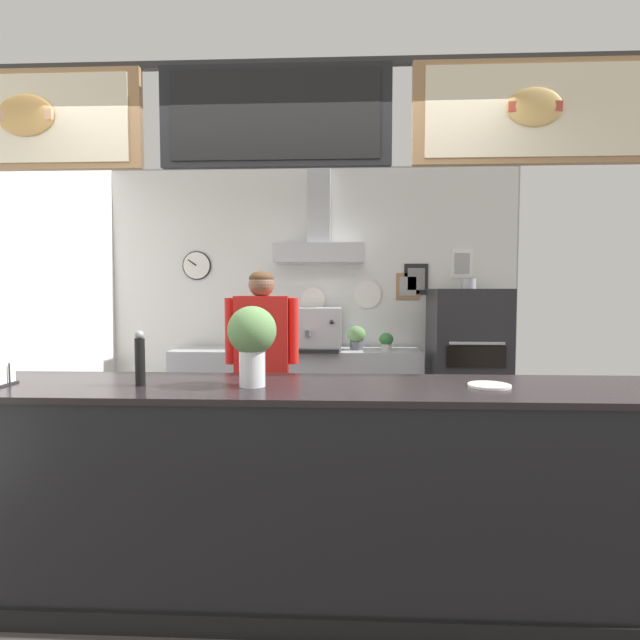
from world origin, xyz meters
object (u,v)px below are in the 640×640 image
pepper_grinder (140,358)px  condiment_plate (489,385)px  potted_thyme (269,337)px  espresso_machine (319,329)px  potted_sage (239,340)px  basil_vase (252,339)px  potted_oregano (386,341)px  pizza_oven (467,364)px  shop_worker (262,370)px  potted_basil (357,337)px

pepper_grinder → condiment_plate: bearing=1.7°
potted_thyme → pepper_grinder: (-0.20, -2.87, 0.17)m
espresso_machine → potted_sage: size_ratio=3.17×
potted_thyme → pepper_grinder: bearing=-93.9°
potted_thyme → basil_vase: bearing=-83.1°
espresso_machine → potted_oregano: 0.71m
pepper_grinder → potted_oregano: bearing=63.3°
pizza_oven → potted_thyme: (-2.03, 0.17, 0.25)m
shop_worker → potted_thyme: 1.42m
pepper_grinder → potted_thyme: bearing=86.1°
potted_sage → pizza_oven: bearing=-4.2°
potted_oregano → pepper_grinder: bearing=-116.7°
potted_basil → potted_oregano: bearing=0.2°
pizza_oven → espresso_machine: bearing=175.7°
condiment_plate → potted_thyme: bearing=117.6°
pizza_oven → espresso_machine: 1.55m
pizza_oven → condiment_plate: 2.72m
potted_thyme → condiment_plate: (1.48, -2.82, 0.04)m
shop_worker → condiment_plate: bearing=129.6°
shop_worker → potted_basil: (0.77, 1.38, 0.13)m
shop_worker → potted_oregano: bearing=-131.4°
pepper_grinder → basil_vase: 0.55m
potted_thyme → pepper_grinder: pepper_grinder is taller
espresso_machine → condiment_plate: bearing=-71.1°
condiment_plate → pepper_grinder: (-1.67, -0.05, 0.13)m
potted_basil → basil_vase: (-0.58, -2.83, 0.26)m
potted_oregano → pizza_oven: bearing=-10.3°
condiment_plate → pepper_grinder: bearing=-178.3°
potted_thyme → condiment_plate: 3.18m
pizza_oven → potted_thyme: 2.05m
pizza_oven → basil_vase: (-1.69, -2.69, 0.51)m
shop_worker → basil_vase: (0.19, -1.45, 0.38)m
pepper_grinder → pizza_oven: bearing=50.5°
pizza_oven → espresso_machine: size_ratio=2.93×
pizza_oven → potted_oregano: (-0.80, 0.14, 0.22)m
basil_vase → potted_basil: bearing=78.5°
potted_sage → potted_basil: potted_basil is taller
potted_basil → basil_vase: size_ratio=0.64×
shop_worker → potted_sage: shop_worker is taller
potted_basil → condiment_plate: 2.85m
potted_sage → basil_vase: size_ratio=0.45×
potted_oregano → potted_basil: size_ratio=0.72×
basil_vase → pepper_grinder: bearing=-179.0°
espresso_machine → potted_thyme: bearing=174.1°
pizza_oven → basil_vase: pizza_oven is taller
pepper_grinder → basil_vase: (0.54, 0.01, 0.09)m
shop_worker → potted_basil: size_ratio=6.69×
potted_sage → potted_oregano: size_ratio=0.98×
potted_sage → potted_thyme: size_ratio=0.79×
potted_oregano → pepper_grinder: size_ratio=0.67×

